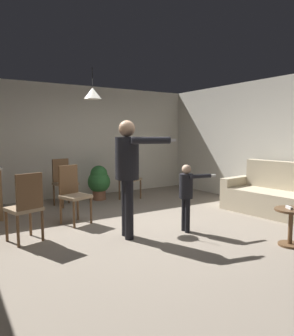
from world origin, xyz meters
The scene contains 14 objects.
ground centered at (0.00, 0.00, 0.00)m, with size 7.68×7.68×0.00m, color gray.
wall_back centered at (0.00, 3.20, 1.35)m, with size 6.40×0.10×2.70m, color silver.
wall_right centered at (3.20, 0.00, 1.35)m, with size 0.10×6.40×2.70m, color silver.
couch_floral centered at (2.66, -0.50, 0.33)m, with size 1.05×1.89×1.00m.
side_table_by_couch centered at (1.32, -1.75, 0.33)m, with size 0.44×0.44×0.52m.
person_adult centered at (-0.39, -0.24, 1.08)m, with size 0.79×0.62×1.73m.
person_child centered at (0.51, -0.49, 0.66)m, with size 0.54×0.37×1.07m.
dining_chair_by_counter centered at (0.93, 2.21, 0.55)m, with size 0.57×0.57×1.00m.
dining_chair_near_wall centered at (-0.84, 0.92, 0.55)m, with size 0.53×0.53×1.00m.
dining_chair_centre_back centered at (-1.72, 0.33, 0.55)m, with size 0.51×0.51×1.00m.
dining_chair_spare centered at (-0.54, 2.37, 0.55)m, with size 0.50×0.50×1.00m.
potted_plant_corner centered at (0.33, 2.49, 0.44)m, with size 0.52×0.52×0.80m.
spare_remote_on_table centered at (1.29, -1.74, 0.54)m, with size 0.04×0.13×0.04m, color white.
ceiling_light_pendant centered at (-0.39, 1.05, 2.25)m, with size 0.32×0.32×0.55m.
Camera 1 is at (-2.61, -4.28, 1.55)m, focal length 33.76 mm.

